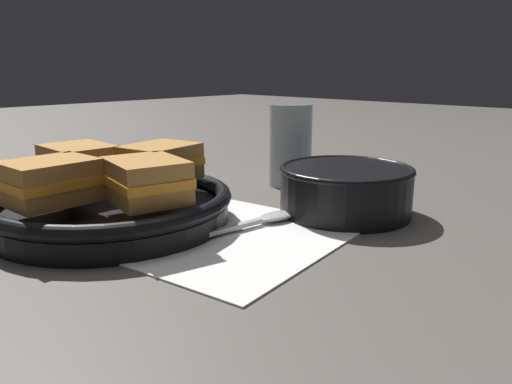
{
  "coord_description": "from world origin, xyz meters",
  "views": [
    {
      "loc": [
        -0.41,
        -0.4,
        0.18
      ],
      "look_at": [
        0.02,
        0.01,
        0.03
      ],
      "focal_mm": 35.0,
      "sensor_mm": 36.0,
      "label": 1
    }
  ],
  "objects_px": {
    "sandwich_far_left": "(79,163)",
    "drinking_glass": "(290,145)",
    "skillet": "(111,207)",
    "sandwich_near_left": "(146,180)",
    "soup_bowl": "(346,187)",
    "sandwich_far_right": "(50,181)",
    "sandwich_near_right": "(160,163)",
    "spoon": "(263,220)"
  },
  "relations": [
    {
      "from": "sandwich_far_left",
      "to": "drinking_glass",
      "type": "distance_m",
      "value": 0.32
    },
    {
      "from": "skillet",
      "to": "sandwich_near_left",
      "type": "height_order",
      "value": "sandwich_near_left"
    },
    {
      "from": "soup_bowl",
      "to": "drinking_glass",
      "type": "distance_m",
      "value": 0.17
    },
    {
      "from": "sandwich_near_left",
      "to": "skillet",
      "type": "bearing_deg",
      "value": 92.1
    },
    {
      "from": "sandwich_far_right",
      "to": "sandwich_near_right",
      "type": "bearing_deg",
      "value": 0.71
    },
    {
      "from": "sandwich_far_left",
      "to": "sandwich_far_right",
      "type": "distance_m",
      "value": 0.1
    },
    {
      "from": "sandwich_far_left",
      "to": "skillet",
      "type": "bearing_deg",
      "value": -90.73
    },
    {
      "from": "skillet",
      "to": "sandwich_near_left",
      "type": "distance_m",
      "value": 0.09
    },
    {
      "from": "skillet",
      "to": "sandwich_near_left",
      "type": "relative_size",
      "value": 3.46
    },
    {
      "from": "sandwich_near_left",
      "to": "sandwich_near_right",
      "type": "distance_m",
      "value": 0.1
    },
    {
      "from": "soup_bowl",
      "to": "drinking_glass",
      "type": "height_order",
      "value": "drinking_glass"
    },
    {
      "from": "sandwich_near_right",
      "to": "drinking_glass",
      "type": "distance_m",
      "value": 0.23
    },
    {
      "from": "spoon",
      "to": "sandwich_far_left",
      "type": "distance_m",
      "value": 0.24
    },
    {
      "from": "sandwich_far_left",
      "to": "spoon",
      "type": "bearing_deg",
      "value": -60.32
    },
    {
      "from": "spoon",
      "to": "skillet",
      "type": "bearing_deg",
      "value": 136.9
    },
    {
      "from": "sandwich_near_left",
      "to": "sandwich_far_left",
      "type": "bearing_deg",
      "value": 90.71
    },
    {
      "from": "sandwich_far_left",
      "to": "sandwich_near_left",
      "type": "bearing_deg",
      "value": -89.29
    },
    {
      "from": "sandwich_far_left",
      "to": "drinking_glass",
      "type": "relative_size",
      "value": 0.74
    },
    {
      "from": "skillet",
      "to": "soup_bowl",
      "type": "bearing_deg",
      "value": -37.87
    },
    {
      "from": "sandwich_far_left",
      "to": "drinking_glass",
      "type": "bearing_deg",
      "value": -17.38
    },
    {
      "from": "spoon",
      "to": "drinking_glass",
      "type": "height_order",
      "value": "drinking_glass"
    },
    {
      "from": "soup_bowl",
      "to": "skillet",
      "type": "distance_m",
      "value": 0.29
    },
    {
      "from": "soup_bowl",
      "to": "sandwich_near_right",
      "type": "relative_size",
      "value": 1.66
    },
    {
      "from": "skillet",
      "to": "sandwich_far_left",
      "type": "xyz_separation_m",
      "value": [
        0.0,
        0.07,
        0.04
      ]
    },
    {
      "from": "skillet",
      "to": "spoon",
      "type": "bearing_deg",
      "value": -48.91
    },
    {
      "from": "sandwich_near_left",
      "to": "sandwich_near_right",
      "type": "xyz_separation_m",
      "value": [
        0.07,
        0.07,
        0.0
      ]
    },
    {
      "from": "spoon",
      "to": "sandwich_far_left",
      "type": "relative_size",
      "value": 1.88
    },
    {
      "from": "soup_bowl",
      "to": "sandwich_near_left",
      "type": "distance_m",
      "value": 0.25
    },
    {
      "from": "soup_bowl",
      "to": "drinking_glass",
      "type": "xyz_separation_m",
      "value": [
        0.08,
        0.15,
        0.03
      ]
    },
    {
      "from": "spoon",
      "to": "drinking_glass",
      "type": "xyz_separation_m",
      "value": [
        0.18,
        0.11,
        0.06
      ]
    },
    {
      "from": "sandwich_near_left",
      "to": "sandwich_far_left",
      "type": "xyz_separation_m",
      "value": [
        -0.0,
        0.14,
        0.0
      ]
    },
    {
      "from": "spoon",
      "to": "sandwich_far_right",
      "type": "xyz_separation_m",
      "value": [
        -0.19,
        0.13,
        0.06
      ]
    },
    {
      "from": "sandwich_far_right",
      "to": "drinking_glass",
      "type": "height_order",
      "value": "drinking_glass"
    },
    {
      "from": "skillet",
      "to": "sandwich_far_left",
      "type": "distance_m",
      "value": 0.08
    },
    {
      "from": "skillet",
      "to": "sandwich_near_left",
      "type": "bearing_deg",
      "value": -87.9
    },
    {
      "from": "spoon",
      "to": "sandwich_far_right",
      "type": "distance_m",
      "value": 0.24
    },
    {
      "from": "soup_bowl",
      "to": "spoon",
      "type": "relative_size",
      "value": 0.96
    },
    {
      "from": "sandwich_near_left",
      "to": "sandwich_far_left",
      "type": "distance_m",
      "value": 0.14
    },
    {
      "from": "sandwich_near_left",
      "to": "sandwich_far_right",
      "type": "bearing_deg",
      "value": 135.71
    },
    {
      "from": "spoon",
      "to": "sandwich_far_left",
      "type": "xyz_separation_m",
      "value": [
        -0.12,
        0.21,
        0.06
      ]
    },
    {
      "from": "soup_bowl",
      "to": "sandwich_far_right",
      "type": "relative_size",
      "value": 1.8
    },
    {
      "from": "sandwich_near_left",
      "to": "sandwich_far_right",
      "type": "xyz_separation_m",
      "value": [
        -0.07,
        0.07,
        0.0
      ]
    }
  ]
}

